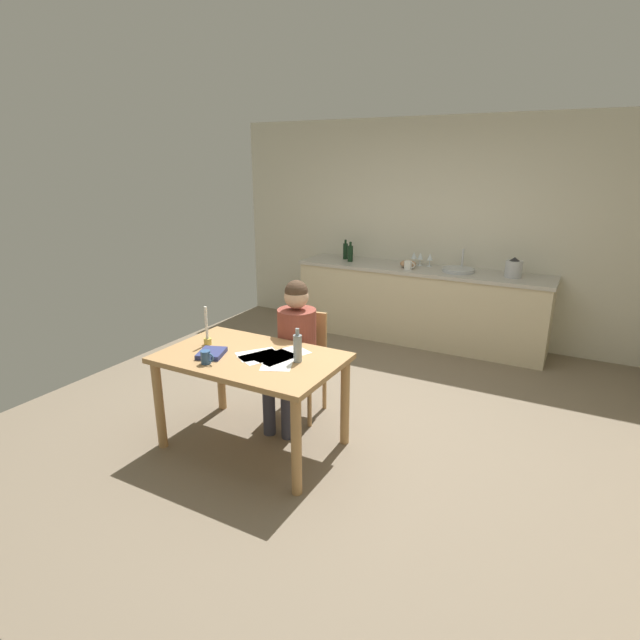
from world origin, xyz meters
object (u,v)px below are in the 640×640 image
object	(u,v)px
person_seated	(294,343)
stovetop_kettle	(514,268)
wine_glass_back_left	(414,256)
teacup_on_counter	(408,265)
dining_table	(251,369)
coffee_mug	(206,357)
wine_glass_by_kettle	(420,256)
mixing_bowl	(408,264)
chair_at_table	(301,358)
book_magazine	(212,353)
sink_unit	(459,270)
wine_bottle_on_table	(298,348)
candlestick	(207,334)
bottle_vinegar	(350,253)
bottle_oil	(345,251)
wine_glass_near_sink	(430,257)

from	to	relation	value
person_seated	stovetop_kettle	xyz separation A→B (m)	(1.32, 2.40, 0.32)
wine_glass_back_left	teacup_on_counter	bearing A→B (deg)	-83.58
dining_table	wine_glass_back_left	size ratio (longest dim) A/B	8.61
coffee_mug	wine_glass_by_kettle	xyz separation A→B (m)	(0.47, 3.33, 0.22)
coffee_mug	mixing_bowl	bearing A→B (deg)	83.03
chair_at_table	book_magazine	xyz separation A→B (m)	(-0.29, -0.80, 0.26)
chair_at_table	sink_unit	size ratio (longest dim) A/B	2.45
wine_bottle_on_table	stovetop_kettle	size ratio (longest dim) A/B	1.13
stovetop_kettle	teacup_on_counter	distance (m)	1.15
dining_table	candlestick	world-z (taller)	candlestick
wine_glass_by_kettle	teacup_on_counter	world-z (taller)	wine_glass_by_kettle
sink_unit	wine_glass_back_left	bearing A→B (deg)	165.89
candlestick	mixing_bowl	xyz separation A→B (m)	(0.63, 2.85, 0.11)
bottle_vinegar	wine_glass_back_left	xyz separation A→B (m)	(0.76, 0.19, 0.00)
sink_unit	stovetop_kettle	size ratio (longest dim) A/B	1.64
dining_table	sink_unit	bearing A→B (deg)	74.82
chair_at_table	bottle_vinegar	size ratio (longest dim) A/B	3.58
stovetop_kettle	wine_glass_by_kettle	world-z (taller)	stovetop_kettle
coffee_mug	bottle_oil	bearing A→B (deg)	98.64
candlestick	wine_bottle_on_table	distance (m)	0.80
wine_bottle_on_table	dining_table	bearing A→B (deg)	-169.71
chair_at_table	wine_bottle_on_table	world-z (taller)	wine_bottle_on_table
bottle_oil	stovetop_kettle	bearing A→B (deg)	-2.41
wine_glass_near_sink	dining_table	bearing A→B (deg)	-97.60
dining_table	wine_glass_back_left	distance (m)	3.09
dining_table	coffee_mug	xyz separation A→B (m)	(-0.18, -0.27, 0.16)
sink_unit	bottle_oil	size ratio (longest dim) A/B	1.45
person_seated	wine_glass_near_sink	bearing A→B (deg)	82.13
bottle_vinegar	wine_glass_by_kettle	xyz separation A→B (m)	(0.84, 0.19, 0.00)
stovetop_kettle	wine_glass_near_sink	xyz separation A→B (m)	(-0.97, 0.15, 0.01)
mixing_bowl	wine_glass_by_kettle	bearing A→B (deg)	64.64
wine_bottle_on_table	stovetop_kettle	bearing A→B (deg)	70.38
coffee_mug	book_magazine	size ratio (longest dim) A/B	0.50
wine_glass_by_kettle	bottle_vinegar	bearing A→B (deg)	-167.51
mixing_bowl	wine_bottle_on_table	bearing A→B (deg)	-86.70
chair_at_table	candlestick	world-z (taller)	candlestick
person_seated	book_magazine	xyz separation A→B (m)	(-0.31, -0.65, 0.08)
mixing_bowl	teacup_on_counter	world-z (taller)	teacup_on_counter
candlestick	book_magazine	size ratio (longest dim) A/B	1.42
dining_table	chair_at_table	size ratio (longest dim) A/B	1.50
coffee_mug	stovetop_kettle	bearing A→B (deg)	63.87
person_seated	wine_glass_near_sink	world-z (taller)	person_seated
chair_at_table	wine_glass_back_left	bearing A→B (deg)	85.96
chair_at_table	wine_glass_near_sink	bearing A→B (deg)	81.31
stovetop_kettle	bottle_oil	bearing A→B (deg)	177.59
candlestick	wine_glass_by_kettle	xyz separation A→B (m)	(0.72, 3.03, 0.18)
person_seated	wine_bottle_on_table	world-z (taller)	person_seated
candlestick	teacup_on_counter	world-z (taller)	candlestick
dining_table	stovetop_kettle	xyz separation A→B (m)	(1.38, 2.91, 0.36)
candlestick	book_magazine	distance (m)	0.26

